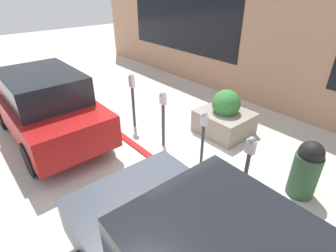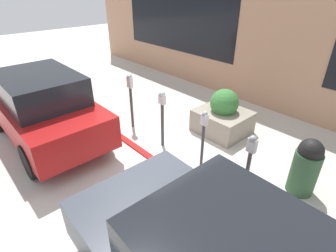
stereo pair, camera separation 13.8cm
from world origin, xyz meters
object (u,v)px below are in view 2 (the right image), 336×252
at_px(parking_meter_nearest, 249,159).
at_px(planter_box, 223,116).
at_px(parking_meter_fourth, 131,94).
at_px(parked_car_middle, 43,107).
at_px(trash_bin, 306,167).
at_px(parking_meter_second, 203,132).
at_px(parking_meter_middle, 162,112).

height_order(parking_meter_nearest, planter_box, parking_meter_nearest).
bearing_deg(parking_meter_fourth, planter_box, -138.35).
relative_size(parking_meter_nearest, parked_car_middle, 0.32).
bearing_deg(trash_bin, parking_meter_second, 26.95).
xyz_separation_m(parking_meter_middle, trash_bin, (-3.02, -0.91, -0.34)).
relative_size(parking_meter_second, planter_box, 1.07).
xyz_separation_m(parking_meter_second, parking_meter_fourth, (2.54, 0.02, 0.06)).
distance_m(parking_meter_second, parking_meter_fourth, 2.54).
relative_size(parking_meter_second, parking_meter_fourth, 0.91).
height_order(parking_meter_middle, parking_meter_fourth, parking_meter_fourth).
xyz_separation_m(parking_meter_nearest, parking_meter_fourth, (3.67, -0.06, 0.08)).
bearing_deg(parking_meter_middle, trash_bin, -163.16).
xyz_separation_m(parking_meter_second, planter_box, (0.70, -1.62, -0.45)).
bearing_deg(parking_meter_fourth, parking_meter_second, -179.59).
xyz_separation_m(parking_meter_nearest, trash_bin, (-0.63, -0.98, -0.31)).
bearing_deg(parking_meter_second, trash_bin, -153.05).
distance_m(planter_box, parked_car_middle, 4.57).
relative_size(parking_meter_fourth, parked_car_middle, 0.36).
bearing_deg(parking_meter_nearest, parking_meter_fourth, -1.00).
height_order(parked_car_middle, trash_bin, parked_car_middle).
bearing_deg(parking_meter_middle, parking_meter_second, -179.17).
height_order(parking_meter_fourth, trash_bin, parking_meter_fourth).
bearing_deg(parking_meter_fourth, parking_meter_middle, 180.00).
xyz_separation_m(parking_meter_middle, planter_box, (-0.56, -1.64, -0.46)).
bearing_deg(trash_bin, parking_meter_nearest, 57.18).
distance_m(parking_meter_middle, parked_car_middle, 2.95).
xyz_separation_m(parking_meter_fourth, trash_bin, (-4.30, -0.91, -0.38)).
distance_m(parking_meter_second, planter_box, 1.82).
bearing_deg(trash_bin, parking_meter_fourth, 12.00).
relative_size(parking_meter_middle, parking_meter_fourth, 0.94).
bearing_deg(parking_meter_second, planter_box, -66.75).
bearing_deg(parked_car_middle, trash_bin, -151.16).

